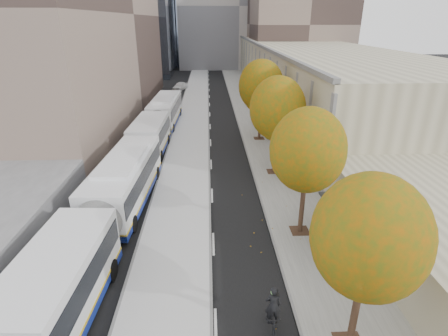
{
  "coord_description": "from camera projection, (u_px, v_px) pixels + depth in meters",
  "views": [
    {
      "loc": [
        -1.78,
        -4.75,
        11.83
      ],
      "look_at": [
        -0.8,
        17.23,
        2.5
      ],
      "focal_mm": 28.0,
      "sensor_mm": 36.0,
      "label": 1
    }
  ],
  "objects": [
    {
      "name": "cyclist",
      "position": [
        272.0,
        315.0,
        14.09
      ],
      "size": [
        0.67,
        1.8,
        2.28
      ],
      "rotation": [
        0.0,
        0.0,
        0.04
      ],
      "color": "black",
      "rests_on": "ground"
    },
    {
      "name": "sidewalk",
      "position": [
        259.0,
        128.0,
        41.4
      ],
      "size": [
        4.75,
        150.0,
        0.08
      ],
      "primitive_type": "cube",
      "color": "gray",
      "rests_on": "ground"
    },
    {
      "name": "bus_platform",
      "position": [
        191.0,
        129.0,
        41.06
      ],
      "size": [
        4.25,
        150.0,
        0.15
      ],
      "primitive_type": "cube",
      "color": "silver",
      "rests_on": "ground"
    },
    {
      "name": "bus_shelter",
      "position": [
        351.0,
        217.0,
        18.52
      ],
      "size": [
        1.9,
        4.4,
        2.53
      ],
      "color": "#383A3F",
      "rests_on": "sidewalk"
    },
    {
      "name": "distant_car",
      "position": [
        180.0,
        86.0,
        63.76
      ],
      "size": [
        2.99,
        4.59,
        1.45
      ],
      "primitive_type": "imported",
      "rotation": [
        0.0,
        0.0,
        -0.33
      ],
      "color": "white",
      "rests_on": "ground"
    },
    {
      "name": "tree_d",
      "position": [
        277.0,
        108.0,
        27.31
      ],
      "size": [
        4.4,
        4.4,
        7.6
      ],
      "color": "#2E2211",
      "rests_on": "sidewalk"
    },
    {
      "name": "building_midrise",
      "position": [
        31.0,
        14.0,
        40.97
      ],
      "size": [
        24.0,
        46.0,
        25.0
      ],
      "primitive_type": "cube",
      "color": "gray",
      "rests_on": "ground"
    },
    {
      "name": "tree_c",
      "position": [
        308.0,
        150.0,
        19.11
      ],
      "size": [
        4.2,
        4.2,
        7.28
      ],
      "color": "#2E2211",
      "rests_on": "sidewalk"
    },
    {
      "name": "building_far_block",
      "position": [
        236.0,
        7.0,
        91.75
      ],
      "size": [
        30.0,
        18.0,
        30.0
      ],
      "primitive_type": "cube",
      "color": "#ABA39D",
      "rests_on": "ground"
    },
    {
      "name": "bus_far",
      "position": [
        160.0,
        119.0,
        38.53
      ],
      "size": [
        3.5,
        19.18,
        3.18
      ],
      "rotation": [
        0.0,
        0.0,
        -0.04
      ],
      "color": "white",
      "rests_on": "ground"
    },
    {
      "name": "building_tan",
      "position": [
        298.0,
        64.0,
        67.0
      ],
      "size": [
        18.0,
        92.0,
        8.0
      ],
      "primitive_type": "cube",
      "color": "tan",
      "rests_on": "ground"
    },
    {
      "name": "tree_b",
      "position": [
        369.0,
        237.0,
        11.84
      ],
      "size": [
        4.0,
        4.0,
        6.97
      ],
      "color": "#2E2211",
      "rests_on": "sidewalk"
    },
    {
      "name": "bus_near",
      "position": [
        105.0,
        212.0,
        19.89
      ],
      "size": [
        3.85,
        19.49,
        3.23
      ],
      "rotation": [
        0.0,
        0.0,
        -0.05
      ],
      "color": "white",
      "rests_on": "ground"
    },
    {
      "name": "tree_e",
      "position": [
        261.0,
        86.0,
        35.5
      ],
      "size": [
        4.6,
        4.6,
        7.92
      ],
      "color": "#2E2211",
      "rests_on": "sidewalk"
    }
  ]
}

